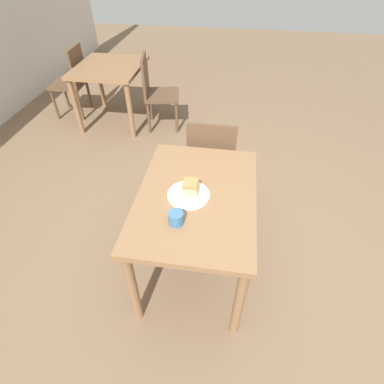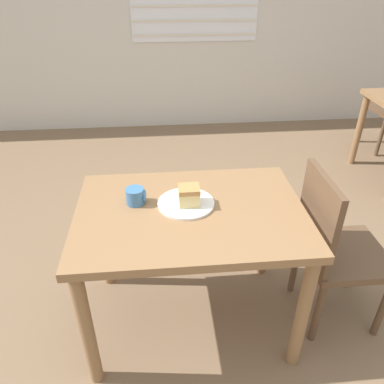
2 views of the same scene
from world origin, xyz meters
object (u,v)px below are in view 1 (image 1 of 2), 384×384
at_px(dining_table_far, 110,75).
at_px(chair_far_opposite, 72,80).
at_px(chair_near_window, 211,160).
at_px(chair_far_corner, 156,91).
at_px(plate, 189,195).
at_px(cake_slice, 191,187).
at_px(dining_table_near, 196,207).
at_px(coffee_mug, 176,217).

xyz_separation_m(dining_table_far, chair_far_opposite, (0.10, 0.57, -0.13)).
height_order(chair_near_window, chair_far_corner, same).
relative_size(plate, cake_slice, 2.76).
bearing_deg(dining_table_near, dining_table_far, 32.83).
xyz_separation_m(chair_near_window, chair_far_corner, (1.31, 0.80, 0.00)).
xyz_separation_m(dining_table_far, coffee_mug, (-2.33, -1.27, 0.16)).
distance_m(dining_table_near, chair_far_corner, 2.17).
bearing_deg(chair_far_corner, chair_far_opposite, 71.17).
bearing_deg(chair_far_corner, chair_near_window, -159.09).
bearing_deg(chair_far_opposite, dining_table_far, 76.37).
relative_size(chair_near_window, cake_slice, 9.12).
xyz_separation_m(chair_far_opposite, plate, (-2.21, -1.87, 0.25)).
xyz_separation_m(chair_far_corner, cake_slice, (-2.03, -0.74, 0.30)).
bearing_deg(coffee_mug, chair_near_window, -6.46).
distance_m(cake_slice, coffee_mug, 0.25).
bearing_deg(plate, cake_slice, -39.79).
distance_m(dining_table_far, chair_near_window, 1.95).
distance_m(plate, cake_slice, 0.05).
bearing_deg(chair_far_opposite, coffee_mug, 33.68).
relative_size(chair_near_window, chair_far_corner, 1.00).
bearing_deg(plate, chair_far_corner, 19.57).
relative_size(plate, coffee_mug, 2.85).
xyz_separation_m(chair_far_corner, coffee_mug, (-2.27, -0.69, 0.28)).
distance_m(chair_near_window, cake_slice, 0.78).
bearing_deg(dining_table_far, chair_far_corner, -96.41).
bearing_deg(chair_far_corner, dining_table_near, -169.60).
bearing_deg(chair_far_opposite, plate, 36.91).
relative_size(chair_near_window, plate, 3.30).
bearing_deg(chair_near_window, cake_slice, 84.77).
distance_m(dining_table_near, cake_slice, 0.17).
distance_m(dining_table_far, chair_far_corner, 0.59).
relative_size(chair_far_corner, coffee_mug, 9.41).
bearing_deg(chair_near_window, dining_table_far, -45.02).
distance_m(chair_near_window, chair_far_opposite, 2.45).
height_order(chair_near_window, cake_slice, chair_near_window).
height_order(chair_far_corner, cake_slice, chair_far_corner).
bearing_deg(dining_table_far, chair_far_opposite, 79.77).
bearing_deg(chair_far_opposite, dining_table_near, 37.84).
relative_size(dining_table_near, cake_slice, 10.92).
distance_m(chair_far_corner, plate, 2.18).
bearing_deg(cake_slice, dining_table_far, 32.07).
relative_size(dining_table_far, coffee_mug, 9.33).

